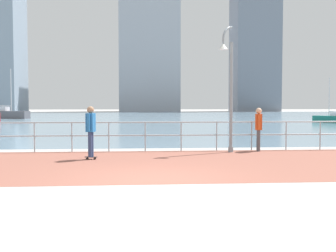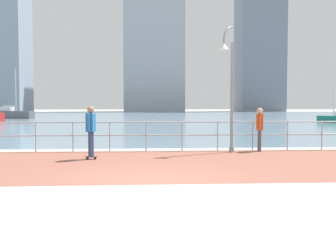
{
  "view_description": "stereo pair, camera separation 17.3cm",
  "coord_description": "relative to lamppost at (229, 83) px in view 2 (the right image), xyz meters",
  "views": [
    {
      "loc": [
        -0.35,
        -9.74,
        1.8
      ],
      "look_at": [
        0.69,
        3.66,
        1.1
      ],
      "focal_mm": 43.87,
      "sensor_mm": 36.0,
      "label": 1
    },
    {
      "loc": [
        -0.18,
        -9.75,
        1.8
      ],
      "look_at": [
        0.69,
        3.66,
        1.1
      ],
      "focal_mm": 43.87,
      "sensor_mm": 36.0,
      "label": 2
    }
  ],
  "objects": [
    {
      "name": "skateboarder",
      "position": [
        -4.93,
        -1.57,
        -1.56
      ],
      "size": [
        0.41,
        0.56,
        1.75
      ],
      "color": "black",
      "rests_on": "ground"
    },
    {
      "name": "sailboat_red",
      "position": [
        -19.82,
        39.78,
        -1.99
      ],
      "size": [
        4.82,
        2.68,
        6.46
      ],
      "color": "#595960",
      "rests_on": "ground"
    },
    {
      "name": "brick_paving",
      "position": [
        -3.1,
        -2.64,
        -2.61
      ],
      "size": [
        28.0,
        6.72,
        0.01
      ],
      "primitive_type": "cube",
      "color": "#935647",
      "rests_on": "ground"
    },
    {
      "name": "sailboat_ivory",
      "position": [
        15.93,
        24.55,
        -2.18
      ],
      "size": [
        2.39,
        3.3,
        4.51
      ],
      "color": "#197266",
      "rests_on": "ground"
    },
    {
      "name": "ground",
      "position": [
        -3.1,
        34.62,
        -2.61
      ],
      "size": [
        220.0,
        220.0,
        0.0
      ],
      "primitive_type": "plane",
      "color": "#ADAAA5"
    },
    {
      "name": "tower_slate",
      "position": [
        29.25,
        96.69,
        19.66
      ],
      "size": [
        11.94,
        10.68,
        46.22
      ],
      "color": "slate",
      "rests_on": "ground"
    },
    {
      "name": "tower_brick",
      "position": [
        -34.41,
        79.55,
        12.43
      ],
      "size": [
        10.7,
        11.51,
        31.74
      ],
      "color": "#8493A3",
      "rests_on": "ground"
    },
    {
      "name": "waterfront_railing",
      "position": [
        -3.1,
        0.72,
        -1.82
      ],
      "size": [
        25.25,
        0.06,
        1.15
      ],
      "color": "#9EADB7",
      "rests_on": "ground"
    },
    {
      "name": "lamppost",
      "position": [
        0.0,
        0.0,
        0.0
      ],
      "size": [
        0.67,
        0.65,
        4.72
      ],
      "color": "gray",
      "rests_on": "ground"
    },
    {
      "name": "tower_concrete",
      "position": [
        0.06,
        95.07,
        18.36
      ],
      "size": [
        15.54,
        13.51,
        43.6
      ],
      "color": "#A3A8B2",
      "rests_on": "ground"
    },
    {
      "name": "bystander",
      "position": [
        1.27,
        0.37,
        -1.62
      ],
      "size": [
        0.3,
        0.56,
        1.68
      ],
      "color": "#4C4C51",
      "rests_on": "ground"
    },
    {
      "name": "harbor_water",
      "position": [
        -3.1,
        45.72,
        -2.61
      ],
      "size": [
        180.0,
        88.0,
        0.0
      ],
      "primitive_type": "cube",
      "color": "#6B899E",
      "rests_on": "ground"
    }
  ]
}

